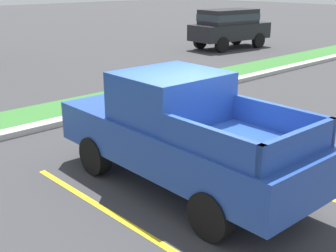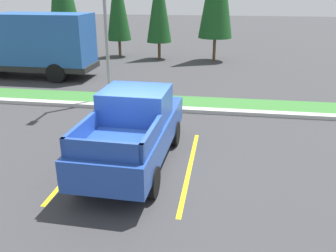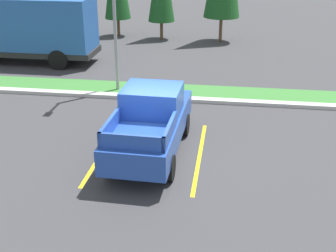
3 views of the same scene
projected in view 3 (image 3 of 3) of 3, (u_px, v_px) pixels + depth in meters
ground_plane at (157, 156)px, 14.09m from camera, size 120.00×120.00×0.00m
parking_line_near at (104, 149)px, 14.48m from camera, size 0.12×4.80×0.01m
parking_line_far at (200, 156)px, 14.07m from camera, size 0.12×4.80×0.01m
curb_strip at (177, 99)px, 18.59m from camera, size 56.00×0.40×0.15m
grass_median at (181, 91)px, 19.60m from camera, size 56.00×1.80×0.06m
pickup_truck_main at (151, 122)px, 13.90m from camera, size 2.09×5.28×2.10m
cargo_truck_distant at (33, 28)px, 23.25m from camera, size 6.80×2.51×3.40m
street_light at (113, 3)px, 18.13m from camera, size 0.24×1.49×6.49m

